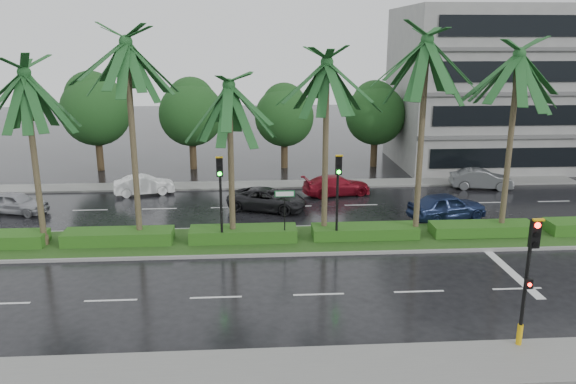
{
  "coord_description": "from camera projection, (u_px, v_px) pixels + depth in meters",
  "views": [
    {
      "loc": [
        -2.51,
        -24.98,
        9.67
      ],
      "look_at": [
        -0.77,
        1.5,
        2.4
      ],
      "focal_mm": 35.0,
      "sensor_mm": 36.0,
      "label": 1
    }
  ],
  "objects": [
    {
      "name": "far_sidewalk",
      "position": [
        289.0,
        184.0,
        38.29
      ],
      "size": [
        40.0,
        2.0,
        0.12
      ],
      "primitive_type": "cube",
      "color": "slate",
      "rests_on": "ground"
    },
    {
      "name": "lane_markings",
      "position": [
        371.0,
        250.0,
        26.53
      ],
      "size": [
        34.0,
        13.06,
        0.01
      ],
      "color": "silver",
      "rests_on": "ground"
    },
    {
      "name": "hedge",
      "position": [
        304.0,
        233.0,
        27.6
      ],
      "size": [
        35.2,
        1.4,
        0.6
      ],
      "color": "#1F4C15",
      "rests_on": "median"
    },
    {
      "name": "bg_trees",
      "position": [
        269.0,
        110.0,
        42.44
      ],
      "size": [
        32.87,
        5.14,
        7.42
      ],
      "color": "#382A19",
      "rests_on": "ground"
    },
    {
      "name": "car_white",
      "position": [
        144.0,
        185.0,
        35.92
      ],
      "size": [
        2.09,
        3.95,
        1.24
      ],
      "primitive_type": "imported",
      "rotation": [
        0.0,
        0.0,
        1.79
      ],
      "color": "white",
      "rests_on": "ground"
    },
    {
      "name": "median",
      "position": [
        304.0,
        240.0,
        27.7
      ],
      "size": [
        36.0,
        4.0,
        0.15
      ],
      "color": "gray",
      "rests_on": "ground"
    },
    {
      "name": "signal_near",
      "position": [
        528.0,
        277.0,
        17.44
      ],
      "size": [
        0.34,
        0.45,
        4.36
      ],
      "color": "black",
      "rests_on": "near_sidewalk"
    },
    {
      "name": "car_red",
      "position": [
        337.0,
        185.0,
        35.78
      ],
      "size": [
        2.58,
        4.62,
        1.27
      ],
      "primitive_type": "imported",
      "rotation": [
        0.0,
        0.0,
        1.76
      ],
      "color": "maroon",
      "rests_on": "ground"
    },
    {
      "name": "car_grey",
      "position": [
        481.0,
        179.0,
        37.28
      ],
      "size": [
        2.03,
        4.16,
        1.31
      ],
      "primitive_type": "imported",
      "rotation": [
        0.0,
        0.0,
        1.4
      ],
      "color": "#56595B",
      "rests_on": "ground"
    },
    {
      "name": "car_silver",
      "position": [
        16.0,
        203.0,
        32.01
      ],
      "size": [
        2.44,
        3.92,
        1.24
      ],
      "primitive_type": "imported",
      "rotation": [
        0.0,
        0.0,
        1.28
      ],
      "color": "#9C9DA4",
      "rests_on": "ground"
    },
    {
      "name": "car_blue",
      "position": [
        447.0,
        206.0,
        30.93
      ],
      "size": [
        2.84,
        4.68,
        1.49
      ],
      "primitive_type": "imported",
      "rotation": [
        0.0,
        0.0,
        1.83
      ],
      "color": "navy",
      "rests_on": "ground"
    },
    {
      "name": "building",
      "position": [
        502.0,
        88.0,
        43.57
      ],
      "size": [
        16.0,
        10.0,
        12.0
      ],
      "primitive_type": "cube",
      "color": "gray",
      "rests_on": "ground"
    },
    {
      "name": "car_darkgrey",
      "position": [
        268.0,
        199.0,
        32.65
      ],
      "size": [
        3.54,
        5.04,
        1.28
      ],
      "primitive_type": "imported",
      "rotation": [
        0.0,
        0.0,
        1.23
      ],
      "color": "black",
      "rests_on": "ground"
    },
    {
      "name": "palm_row",
      "position": [
        278.0,
        74.0,
        25.52
      ],
      "size": [
        26.3,
        4.2,
        10.29
      ],
      "color": "#403525",
      "rests_on": "median"
    },
    {
      "name": "signal_median_left",
      "position": [
        220.0,
        188.0,
        26.0
      ],
      "size": [
        0.34,
        0.42,
        4.36
      ],
      "color": "black",
      "rests_on": "median"
    },
    {
      "name": "near_sidewalk",
      "position": [
        339.0,
        368.0,
        16.92
      ],
      "size": [
        40.0,
        2.4,
        0.12
      ],
      "primitive_type": "cube",
      "color": "slate",
      "rests_on": "ground"
    },
    {
      "name": "ground",
      "position": [
        306.0,
        248.0,
        26.76
      ],
      "size": [
        120.0,
        120.0,
        0.0
      ],
      "primitive_type": "plane",
      "color": "black",
      "rests_on": "ground"
    },
    {
      "name": "street_sign",
      "position": [
        285.0,
        203.0,
        26.59
      ],
      "size": [
        0.95,
        0.09,
        2.6
      ],
      "color": "black",
      "rests_on": "median"
    },
    {
      "name": "signal_median_right",
      "position": [
        338.0,
        186.0,
        26.35
      ],
      "size": [
        0.34,
        0.42,
        4.36
      ],
      "color": "black",
      "rests_on": "median"
    }
  ]
}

